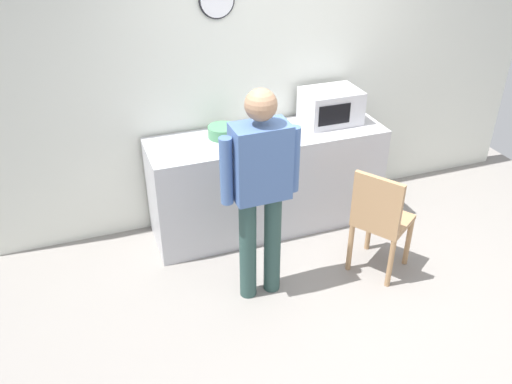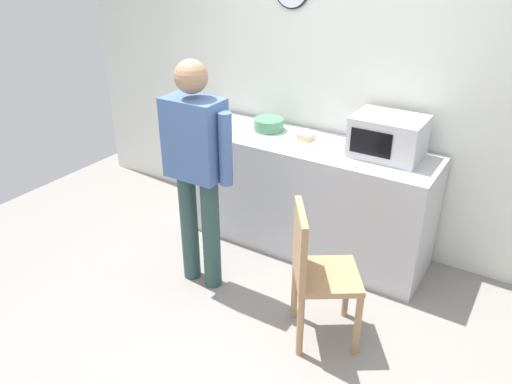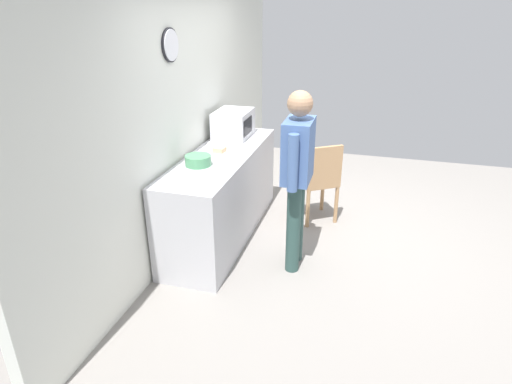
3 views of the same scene
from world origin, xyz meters
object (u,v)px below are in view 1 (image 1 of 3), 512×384
(microwave, at_px, (331,106))
(wooden_chair, at_px, (380,219))
(spoon_utensil, at_px, (326,136))
(person_standing, at_px, (260,183))
(fork_utensil, at_px, (245,128))
(salad_bowl, at_px, (222,132))
(sandwich_plate, at_px, (268,132))

(microwave, relative_size, wooden_chair, 0.53)
(spoon_utensil, bearing_deg, person_standing, -142.05)
(fork_utensil, distance_m, person_standing, 1.10)
(fork_utensil, bearing_deg, microwave, -9.41)
(salad_bowl, distance_m, wooden_chair, 1.50)
(microwave, distance_m, spoon_utensil, 0.36)
(wooden_chair, bearing_deg, salad_bowl, 132.74)
(salad_bowl, xyz_separation_m, spoon_utensil, (0.84, -0.30, -0.04))
(microwave, height_order, person_standing, person_standing)
(spoon_utensil, relative_size, wooden_chair, 0.18)
(sandwich_plate, relative_size, salad_bowl, 0.90)
(sandwich_plate, bearing_deg, fork_utensil, 127.68)
(sandwich_plate, bearing_deg, person_standing, -114.02)
(person_standing, relative_size, wooden_chair, 1.80)
(salad_bowl, height_order, spoon_utensil, salad_bowl)
(microwave, relative_size, person_standing, 0.30)
(sandwich_plate, distance_m, wooden_chair, 1.21)
(microwave, height_order, salad_bowl, microwave)
(salad_bowl, relative_size, fork_utensil, 1.47)
(salad_bowl, bearing_deg, fork_utensil, 24.76)
(spoon_utensil, bearing_deg, fork_utensil, 145.66)
(microwave, xyz_separation_m, fork_utensil, (-0.77, 0.13, -0.15))
(sandwich_plate, bearing_deg, salad_bowl, 168.98)
(sandwich_plate, relative_size, person_standing, 0.13)
(microwave, distance_m, wooden_chair, 1.17)
(fork_utensil, relative_size, wooden_chair, 0.18)
(microwave, xyz_separation_m, salad_bowl, (-1.01, 0.02, -0.10))
(salad_bowl, relative_size, wooden_chair, 0.27)
(person_standing, bearing_deg, salad_bowl, 89.43)
(person_standing, bearing_deg, spoon_utensil, 37.95)
(sandwich_plate, relative_size, spoon_utensil, 1.33)
(person_standing, bearing_deg, wooden_chair, -5.16)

